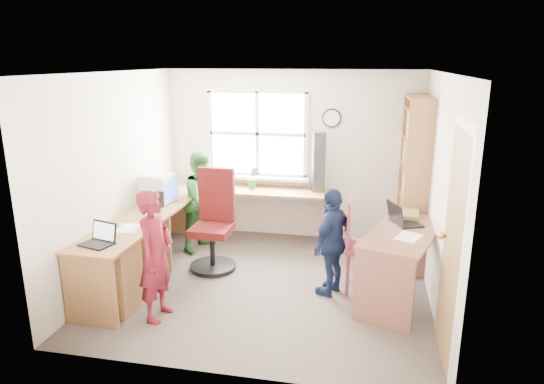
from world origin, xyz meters
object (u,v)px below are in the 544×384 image
(swivel_chair, at_px, (214,226))
(person_navy, at_px, (333,242))
(crt_monitor, at_px, (159,188))
(person_red, at_px, (156,256))
(right_desk, at_px, (403,250))
(wooden_chair, at_px, (360,241))
(laptop_left, at_px, (100,239))
(person_green, at_px, (203,201))
(l_desk, at_px, (150,249))
(bookshelf, at_px, (413,183))
(cd_tower, at_px, (318,162))
(potted_plant, at_px, (253,178))
(laptop_right, at_px, (402,219))

(swivel_chair, xyz_separation_m, person_navy, (1.50, -0.43, 0.07))
(crt_monitor, relative_size, person_red, 0.31)
(right_desk, bearing_deg, wooden_chair, -179.27)
(laptop_left, bearing_deg, person_green, 92.39)
(wooden_chair, xyz_separation_m, laptop_left, (-2.54, -1.03, 0.22))
(swivel_chair, distance_m, person_red, 1.32)
(l_desk, xyz_separation_m, bookshelf, (2.96, 1.47, 0.55))
(cd_tower, xyz_separation_m, potted_plant, (-0.91, -0.05, -0.25))
(person_green, bearing_deg, laptop_right, -84.47)
(l_desk, relative_size, person_green, 2.19)
(wooden_chair, xyz_separation_m, potted_plant, (-1.54, 1.35, 0.33))
(right_desk, relative_size, wooden_chair, 1.39)
(person_navy, bearing_deg, person_red, -37.63)
(laptop_right, distance_m, potted_plant, 2.35)
(laptop_right, bearing_deg, person_green, 49.58)
(right_desk, distance_m, swivel_chair, 2.29)
(person_green, distance_m, person_navy, 2.09)
(crt_monitor, bearing_deg, right_desk, -1.82)
(cd_tower, xyz_separation_m, person_navy, (0.34, -1.55, -0.56))
(person_green, bearing_deg, crt_monitor, 153.65)
(swivel_chair, xyz_separation_m, laptop_left, (-0.76, -1.31, 0.27))
(l_desk, height_order, wooden_chair, wooden_chair)
(crt_monitor, height_order, potted_plant, crt_monitor)
(right_desk, xyz_separation_m, person_red, (-2.41, -0.87, 0.09))
(laptop_left, distance_m, laptop_right, 3.18)
(laptop_right, xyz_separation_m, person_red, (-2.39, -1.10, -0.18))
(laptop_left, bearing_deg, crt_monitor, 106.10)
(cd_tower, height_order, potted_plant, cd_tower)
(right_desk, bearing_deg, person_navy, -161.56)
(swivel_chair, xyz_separation_m, crt_monitor, (-0.78, 0.18, 0.40))
(wooden_chair, xyz_separation_m, cd_tower, (-0.62, 1.40, 0.58))
(wooden_chair, bearing_deg, laptop_left, -159.74)
(crt_monitor, height_order, laptop_left, crt_monitor)
(l_desk, relative_size, swivel_chair, 2.38)
(wooden_chair, xyz_separation_m, person_red, (-1.96, -1.02, 0.08))
(crt_monitor, bearing_deg, bookshelf, 20.67)
(right_desk, xyz_separation_m, wooden_chair, (-0.46, 0.15, 0.01))
(bookshelf, relative_size, crt_monitor, 5.04)
(laptop_right, bearing_deg, l_desk, 75.96)
(potted_plant, height_order, person_navy, person_navy)
(potted_plant, bearing_deg, laptop_right, -32.64)
(laptop_left, relative_size, person_green, 0.27)
(laptop_left, height_order, potted_plant, potted_plant)
(right_desk, bearing_deg, cd_tower, 143.56)
(person_navy, bearing_deg, wooden_chair, 141.51)
(swivel_chair, bearing_deg, person_green, 121.92)
(l_desk, xyz_separation_m, cd_tower, (1.71, 1.78, 0.71))
(laptop_right, bearing_deg, bookshelf, -34.05)
(l_desk, height_order, person_red, person_red)
(l_desk, height_order, potted_plant, potted_plant)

